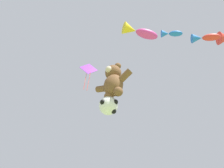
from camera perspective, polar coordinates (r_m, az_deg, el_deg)
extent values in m
ellipsoid|color=brown|center=(12.11, 0.35, -0.36)|extent=(1.15, 0.98, 1.41)
sphere|color=brown|center=(12.87, 0.33, 2.90)|extent=(0.97, 0.97, 0.97)
sphere|color=beige|center=(12.61, -0.83, 3.78)|extent=(0.41, 0.41, 0.41)
sphere|color=brown|center=(13.30, -0.86, 3.27)|extent=(0.40, 0.40, 0.40)
cylinder|color=brown|center=(12.66, -2.64, -1.25)|extent=(0.83, 0.37, 0.65)
sphere|color=brown|center=(11.79, -0.85, -3.32)|extent=(0.52, 0.52, 0.52)
sphere|color=brown|center=(13.03, 1.53, 4.71)|extent=(0.40, 0.40, 0.40)
cylinder|color=brown|center=(11.95, 3.51, 2.24)|extent=(0.83, 0.37, 0.65)
sphere|color=brown|center=(11.50, 1.60, -2.00)|extent=(0.52, 0.52, 0.52)
sphere|color=white|center=(11.66, -0.96, -5.68)|extent=(1.02, 1.02, 1.02)
sphere|color=black|center=(11.44, 0.88, -4.73)|extent=(0.29, 0.29, 0.29)
sphere|color=black|center=(12.11, -0.37, -5.42)|extent=(0.29, 0.29, 0.29)
sphere|color=black|center=(11.34, -2.44, -4.77)|extent=(0.29, 0.29, 0.29)
sphere|color=black|center=(11.41, 0.42, -7.10)|extent=(0.29, 0.29, 0.29)
ellipsoid|color=#E53F9E|center=(14.70, 9.08, 12.75)|extent=(1.39, 1.61, 0.55)
cone|color=yellow|center=(14.39, 4.68, 14.04)|extent=(1.13, 1.14, 0.80)
sphere|color=black|center=(14.97, 10.75, 12.51)|extent=(0.14, 0.14, 0.14)
ellipsoid|color=blue|center=(15.59, 16.31, 12.53)|extent=(0.97, 0.88, 0.34)
cone|color=blue|center=(15.42, 13.72, 12.65)|extent=(0.71, 0.71, 0.51)
sphere|color=black|center=(15.75, 17.29, 12.65)|extent=(0.09, 0.09, 0.09)
ellipsoid|color=red|center=(16.37, 24.54, 11.05)|extent=(1.30, 1.10, 0.43)
cone|color=blue|center=(16.05, 21.32, 11.07)|extent=(0.91, 0.90, 0.63)
sphere|color=black|center=(16.61, 25.71, 11.25)|extent=(0.11, 0.11, 0.11)
cone|color=red|center=(17.26, 27.30, 10.58)|extent=(1.18, 1.21, 0.94)
cube|color=purple|center=(17.83, -6.10, 3.98)|extent=(0.95, 1.20, 1.50)
cylinder|color=red|center=(16.88, -7.05, 0.70)|extent=(0.03, 0.12, 1.83)
cylinder|color=red|center=(16.56, -6.10, 0.84)|extent=(0.03, 0.20, 2.18)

